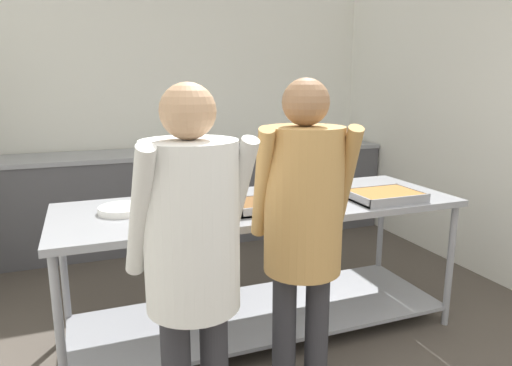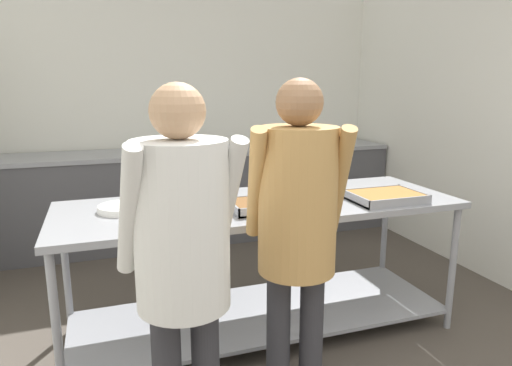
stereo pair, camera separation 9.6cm
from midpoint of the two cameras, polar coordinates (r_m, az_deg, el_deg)
wall_rear at (r=4.97m, az=-9.66°, el=9.18°), size 4.19×0.06×2.65m
wall_right at (r=4.13m, az=26.86°, el=7.42°), size 0.06×4.29×2.65m
back_counter at (r=4.73m, az=-8.41°, el=-1.45°), size 4.03×0.65×0.93m
serving_counter at (r=2.90m, az=-0.25°, el=-7.74°), size 2.46×0.85×0.87m
plate_stack at (r=2.72m, az=-17.28°, el=-3.16°), size 0.28×0.28×0.04m
sauce_pan at (r=2.84m, az=-10.09°, el=-1.74°), size 0.38×0.24×0.06m
serving_tray_roast at (r=2.67m, az=1.11°, el=-2.67°), size 0.49×0.28×0.05m
broccoli_bowl at (r=3.05m, az=6.06°, el=-0.68°), size 0.20×0.20×0.10m
serving_tray_vegetables at (r=2.97m, az=14.88°, el=-1.56°), size 0.43×0.33×0.05m
guest_serving_left at (r=2.10m, az=4.61°, el=-4.14°), size 0.51×0.40×1.61m
guest_serving_right at (r=1.80m, az=-9.53°, el=-7.62°), size 0.50×0.37×1.59m
water_bottle at (r=4.61m, az=-9.81°, el=5.65°), size 0.06×0.06×0.28m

